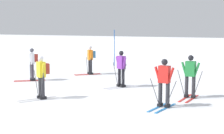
{
  "coord_description": "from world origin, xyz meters",
  "views": [
    {
      "loc": [
        7.71,
        -10.71,
        2.81
      ],
      "look_at": [
        0.26,
        2.95,
        0.9
      ],
      "focal_mm": 52.56,
      "sensor_mm": 36.0,
      "label": 1
    }
  ],
  "objects_px": {
    "skier_yellow": "(42,75)",
    "trail_marker_pole": "(114,48)",
    "skier_orange": "(90,58)",
    "skier_purple": "(121,68)",
    "skier_green": "(190,75)",
    "skier_white": "(33,63)",
    "skier_red": "(164,82)"
  },
  "relations": [
    {
      "from": "skier_yellow",
      "to": "skier_purple",
      "type": "xyz_separation_m",
      "value": [
        1.55,
        3.76,
        -0.04
      ]
    },
    {
      "from": "skier_yellow",
      "to": "trail_marker_pole",
      "type": "bearing_deg",
      "value": 103.87
    },
    {
      "from": "skier_green",
      "to": "skier_white",
      "type": "bearing_deg",
      "value": 178.37
    },
    {
      "from": "skier_red",
      "to": "trail_marker_pole",
      "type": "xyz_separation_m",
      "value": [
        -7.36,
        10.05,
        0.38
      ]
    },
    {
      "from": "skier_yellow",
      "to": "skier_green",
      "type": "bearing_deg",
      "value": 30.43
    },
    {
      "from": "skier_red",
      "to": "skier_green",
      "type": "bearing_deg",
      "value": 78.4
    },
    {
      "from": "skier_white",
      "to": "trail_marker_pole",
      "type": "bearing_deg",
      "value": 85.47
    },
    {
      "from": "skier_yellow",
      "to": "trail_marker_pole",
      "type": "relative_size",
      "value": 0.66
    },
    {
      "from": "skier_white",
      "to": "trail_marker_pole",
      "type": "relative_size",
      "value": 0.66
    },
    {
      "from": "skier_yellow",
      "to": "skier_white",
      "type": "distance_m",
      "value": 4.63
    },
    {
      "from": "trail_marker_pole",
      "to": "skier_green",
      "type": "bearing_deg",
      "value": -46.3
    },
    {
      "from": "skier_red",
      "to": "skier_green",
      "type": "xyz_separation_m",
      "value": [
        0.4,
        1.93,
        0.0
      ]
    },
    {
      "from": "skier_green",
      "to": "skier_purple",
      "type": "relative_size",
      "value": 1.0
    },
    {
      "from": "skier_orange",
      "to": "skier_purple",
      "type": "height_order",
      "value": "same"
    },
    {
      "from": "skier_orange",
      "to": "skier_green",
      "type": "distance_m",
      "value": 7.84
    },
    {
      "from": "skier_orange",
      "to": "skier_white",
      "type": "bearing_deg",
      "value": -112.86
    },
    {
      "from": "skier_yellow",
      "to": "skier_purple",
      "type": "distance_m",
      "value": 4.06
    },
    {
      "from": "skier_yellow",
      "to": "skier_green",
      "type": "xyz_separation_m",
      "value": [
        5.02,
        2.95,
        -0.04
      ]
    },
    {
      "from": "skier_yellow",
      "to": "skier_white",
      "type": "xyz_separation_m",
      "value": [
        -3.36,
        3.19,
        0.0
      ]
    },
    {
      "from": "skier_yellow",
      "to": "skier_white",
      "type": "bearing_deg",
      "value": 136.46
    },
    {
      "from": "skier_orange",
      "to": "skier_purple",
      "type": "distance_m",
      "value": 4.48
    },
    {
      "from": "skier_green",
      "to": "skier_red",
      "type": "bearing_deg",
      "value": -101.6
    },
    {
      "from": "skier_green",
      "to": "trail_marker_pole",
      "type": "bearing_deg",
      "value": 133.7
    },
    {
      "from": "skier_white",
      "to": "skier_orange",
      "type": "bearing_deg",
      "value": 67.14
    },
    {
      "from": "skier_red",
      "to": "trail_marker_pole",
      "type": "distance_m",
      "value": 12.46
    },
    {
      "from": "skier_orange",
      "to": "trail_marker_pole",
      "type": "distance_m",
      "value": 4.57
    },
    {
      "from": "skier_orange",
      "to": "trail_marker_pole",
      "type": "height_order",
      "value": "trail_marker_pole"
    },
    {
      "from": "skier_orange",
      "to": "skier_green",
      "type": "xyz_separation_m",
      "value": [
        6.95,
        -3.63,
        -0.04
      ]
    },
    {
      "from": "skier_yellow",
      "to": "skier_purple",
      "type": "bearing_deg",
      "value": 67.6
    },
    {
      "from": "skier_red",
      "to": "skier_yellow",
      "type": "bearing_deg",
      "value": -167.57
    },
    {
      "from": "skier_red",
      "to": "skier_white",
      "type": "height_order",
      "value": "same"
    },
    {
      "from": "skier_purple",
      "to": "trail_marker_pole",
      "type": "relative_size",
      "value": 0.66
    }
  ]
}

